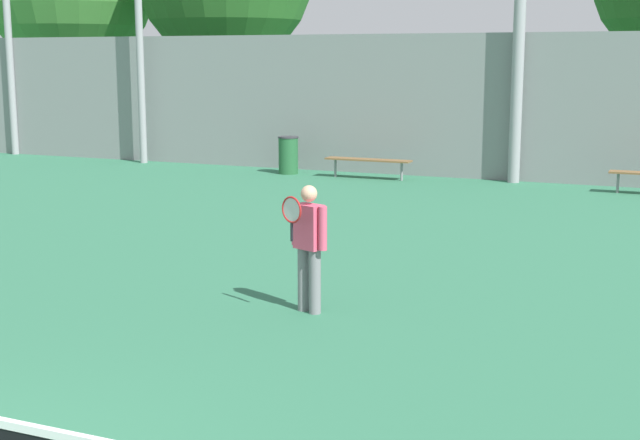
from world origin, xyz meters
TOP-DOWN VIEW (x-y plane):
  - tennis_player at (0.77, 5.65)m, footprint 0.52×0.48m
  - bench_courtside_near at (-2.71, 16.94)m, footprint 2.19×0.40m
  - trash_bin at (-4.93, 17.00)m, footprint 0.53×0.53m
  - back_fence at (0.00, 17.98)m, footprint 31.13×0.06m

SIDE VIEW (x-z plane):
  - bench_courtside_near at x=-2.71m, z-range 0.20..0.69m
  - trash_bin at x=-4.93m, z-range 0.00..0.97m
  - tennis_player at x=0.77m, z-range 0.09..1.60m
  - back_fence at x=0.00m, z-range 0.00..3.55m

